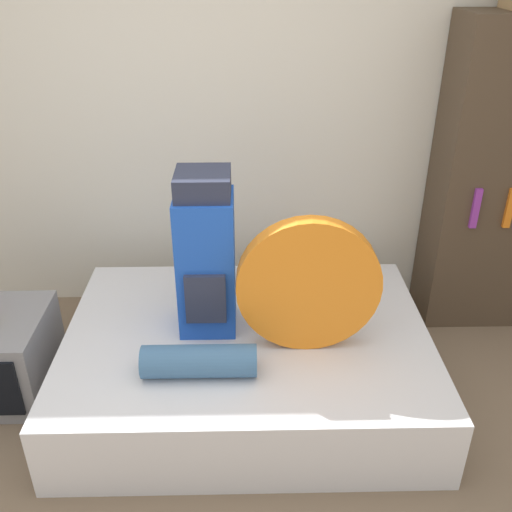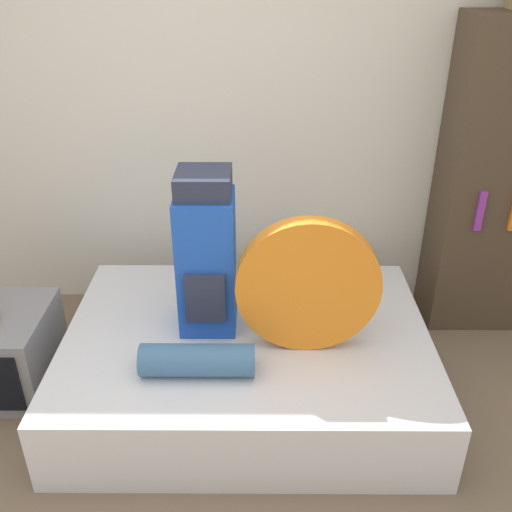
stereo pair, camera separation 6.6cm
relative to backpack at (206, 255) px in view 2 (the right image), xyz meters
The scene contains 7 objects.
wall_back 1.04m from the backpack, 91.89° to the left, with size 8.00×0.05×2.60m.
bed 0.65m from the backpack, 19.90° to the right, with size 1.90×1.40×0.39m.
backpack is the anchor object (origin of this frame).
tent_bag 0.54m from the backpack, 20.47° to the right, with size 0.70×0.10×0.70m.
sleeping_roll 0.53m from the backpack, 93.18° to the right, with size 0.54×0.16×0.16m.
television 1.28m from the backpack, behind, with size 0.54×0.58×0.46m.
bookshelf 1.86m from the backpack, 21.41° to the left, with size 0.74×0.42×1.88m.
Camera 2 is at (0.29, -1.56, 2.17)m, focal length 40.00 mm.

